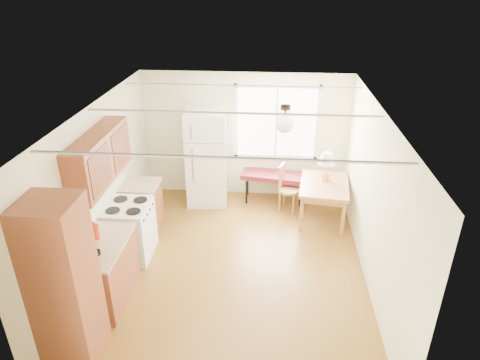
# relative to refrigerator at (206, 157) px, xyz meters

# --- Properties ---
(room_shell) EXTENTS (4.60, 5.60, 2.62)m
(room_shell) POSITION_rel_refrigerator_xyz_m (0.73, -2.12, 0.32)
(room_shell) COLOR brown
(room_shell) RESTS_ON ground
(kitchen_run) EXTENTS (0.65, 3.40, 2.20)m
(kitchen_run) POSITION_rel_refrigerator_xyz_m (-0.99, -2.75, -0.09)
(kitchen_run) COLOR brown
(kitchen_run) RESTS_ON ground
(window_unit) EXTENTS (1.64, 0.05, 1.51)m
(window_unit) POSITION_rel_refrigerator_xyz_m (1.33, 0.36, 0.62)
(window_unit) COLOR white
(window_unit) RESTS_ON room_shell
(pendant_light) EXTENTS (0.26, 0.26, 0.40)m
(pendant_light) POSITION_rel_refrigerator_xyz_m (1.43, -1.72, 1.31)
(pendant_light) COLOR black
(pendant_light) RESTS_ON room_shell
(refrigerator) EXTENTS (0.84, 0.84, 1.86)m
(refrigerator) POSITION_rel_refrigerator_xyz_m (0.00, 0.00, 0.00)
(refrigerator) COLOR white
(refrigerator) RESTS_ON ground
(bench) EXTENTS (1.32, 0.67, 0.58)m
(bench) POSITION_rel_refrigerator_xyz_m (1.32, 0.10, -0.41)
(bench) COLOR maroon
(bench) RESTS_ON ground
(dining_table) EXTENTS (0.98, 1.23, 0.71)m
(dining_table) POSITION_rel_refrigerator_xyz_m (2.23, -0.52, -0.32)
(dining_table) COLOR #A76B40
(dining_table) RESTS_ON ground
(chair) EXTENTS (0.44, 0.44, 0.91)m
(chair) POSITION_rel_refrigerator_xyz_m (1.53, -0.21, -0.41)
(chair) COLOR #A76B40
(chair) RESTS_ON ground
(table_lamp) EXTENTS (0.31, 0.31, 0.55)m
(table_lamp) POSITION_rel_refrigerator_xyz_m (2.24, -0.37, 0.18)
(table_lamp) COLOR gold
(table_lamp) RESTS_ON dining_table
(coffee_maker) EXTENTS (0.24, 0.28, 0.38)m
(coffee_maker) POSITION_rel_refrigerator_xyz_m (-0.99, -3.29, 0.11)
(coffee_maker) COLOR black
(coffee_maker) RESTS_ON kitchen_run
(kettle) EXTENTS (0.13, 0.13, 0.26)m
(kettle) POSITION_rel_refrigerator_xyz_m (-1.09, -2.83, 0.08)
(kettle) COLOR red
(kettle) RESTS_ON kitchen_run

